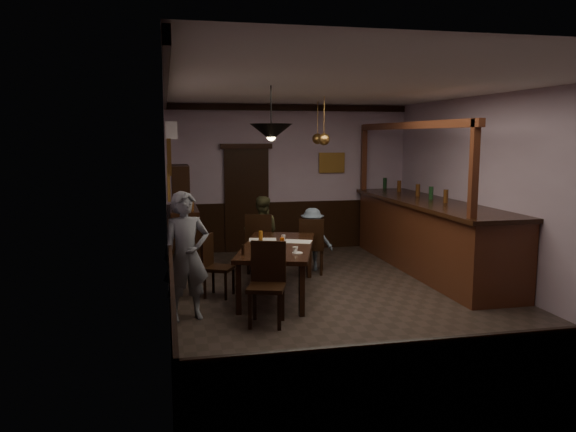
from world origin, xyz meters
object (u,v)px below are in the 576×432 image
object	(u,v)px
chair_far_left	(259,241)
person_standing	(186,256)
chair_far_right	(312,244)
person_seated_left	(261,233)
chair_side	(214,263)
coffee_cup	(295,249)
bar_counter	(430,234)
pendant_brass_far	(318,139)
pendant_brass_mid	(324,139)
chair_near	(267,279)
sideboard	(184,227)
soda_can	(282,242)
pendant_iron	(271,132)
person_seated_right	(312,239)
dining_table	(278,249)

from	to	relation	value
chair_far_left	person_standing	size ratio (longest dim) A/B	0.63
chair_far_right	person_seated_left	bearing A→B (deg)	-17.37
chair_far_left	chair_side	bearing A→B (deg)	71.27
chair_far_right	coffee_cup	bearing A→B (deg)	85.16
bar_counter	pendant_brass_far	bearing A→B (deg)	142.61
pendant_brass_mid	chair_far_right	bearing A→B (deg)	172.08
chair_far_right	chair_near	world-z (taller)	chair_near
person_seated_left	coffee_cup	world-z (taller)	person_seated_left
sideboard	soda_can	bearing A→B (deg)	-57.07
chair_near	pendant_iron	size ratio (longest dim) A/B	1.46
person_seated_left	pendant_iron	size ratio (longest dim) A/B	1.85
person_seated_right	pendant_brass_far	distance (m)	1.96
person_standing	person_seated_left	bearing A→B (deg)	48.30
person_seated_left	sideboard	world-z (taller)	sideboard
person_standing	coffee_cup	bearing A→B (deg)	-2.27
person_seated_right	bar_counter	bearing A→B (deg)	-171.76
sideboard	pendant_iron	distance (m)	3.43
pendant_iron	pendant_brass_mid	bearing A→B (deg)	55.79
bar_counter	chair_side	bearing A→B (deg)	-168.25
person_seated_left	pendant_brass_far	distance (m)	2.10
coffee_cup	pendant_iron	distance (m)	1.65
chair_far_right	dining_table	bearing A→B (deg)	70.39
chair_far_right	pendant_brass_mid	size ratio (longest dim) A/B	1.20
chair_far_right	sideboard	size ratio (longest dim) A/B	0.53
chair_near	person_seated_left	world-z (taller)	person_seated_left
chair_far_left	pendant_brass_mid	bearing A→B (deg)	-178.62
dining_table	person_seated_left	distance (m)	1.61
dining_table	chair_side	size ratio (longest dim) A/B	2.60
bar_counter	pendant_brass_mid	xyz separation A→B (m)	(-1.89, 0.16, 1.65)
chair_far_right	chair_side	world-z (taller)	chair_far_right
soda_can	pendant_iron	world-z (taller)	pendant_iron
dining_table	chair_far_right	world-z (taller)	chair_far_right
chair_far_left	person_seated_right	distance (m)	0.94
dining_table	chair_side	bearing A→B (deg)	174.29
person_seated_left	pendant_brass_mid	xyz separation A→B (m)	(0.97, -0.56, 1.64)
dining_table	soda_can	bearing A→B (deg)	-54.27
coffee_cup	pendant_brass_mid	bearing A→B (deg)	79.44
person_seated_left	sideboard	distance (m)	1.40
pendant_brass_mid	bar_counter	bearing A→B (deg)	-4.91
person_seated_right	soda_can	size ratio (longest dim) A/B	9.23
chair_far_left	pendant_brass_mid	xyz separation A→B (m)	(1.06, -0.29, 1.73)
chair_far_right	soda_can	world-z (taller)	chair_far_right
chair_side	person_seated_left	xyz separation A→B (m)	(0.97, 1.52, 0.15)
sideboard	person_seated_right	bearing A→B (deg)	-17.28
sideboard	bar_counter	distance (m)	4.36
chair_side	person_seated_left	bearing A→B (deg)	-5.53
bar_counter	pendant_brass_mid	world-z (taller)	pendant_brass_mid
soda_can	pendant_brass_mid	distance (m)	2.09
chair_far_left	pendant_iron	size ratio (longest dim) A/B	1.47
pendant_brass_far	person_seated_left	bearing A→B (deg)	-154.05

